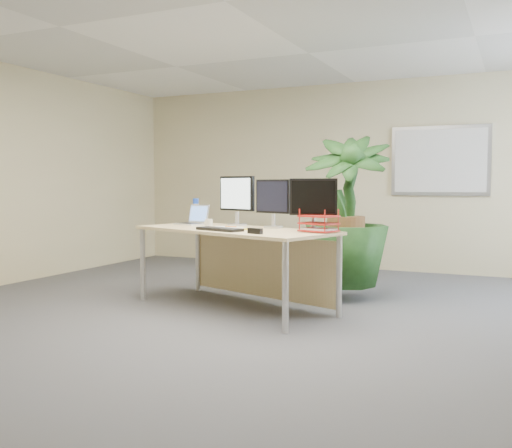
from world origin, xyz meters
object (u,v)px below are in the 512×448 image
at_px(floor_plant, 346,229).
at_px(laptop, 194,219).
at_px(monitor_left, 237,197).
at_px(monitor_right, 273,200).
at_px(desk, 242,245).

bearing_deg(floor_plant, laptop, -159.62).
relative_size(monitor_left, monitor_right, 1.08).
distance_m(floor_plant, monitor_left, 1.21).
relative_size(monitor_right, laptop, 1.32).
bearing_deg(floor_plant, monitor_right, -129.56).
bearing_deg(desk, monitor_right, 24.50).
bearing_deg(monitor_left, monitor_right, -16.80).
bearing_deg(monitor_right, laptop, 174.15).
height_order(floor_plant, monitor_right, floor_plant).
xyz_separation_m(desk, monitor_right, (0.28, 0.13, 0.45)).
distance_m(desk, monitor_right, 0.54).
bearing_deg(monitor_right, monitor_left, 163.20).
xyz_separation_m(desk, floor_plant, (0.84, 0.80, 0.13)).
distance_m(monitor_left, monitor_right, 0.50).
bearing_deg(monitor_left, desk, -54.12).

